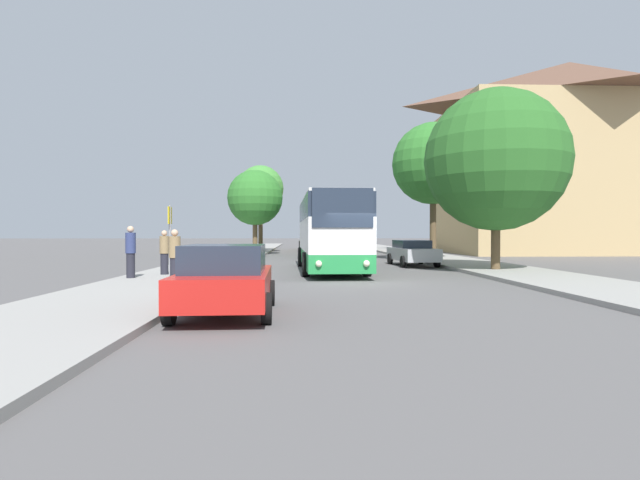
{
  "coord_description": "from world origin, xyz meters",
  "views": [
    {
      "loc": [
        -2.23,
        -18.17,
        1.77
      ],
      "look_at": [
        -1.0,
        12.86,
        1.34
      ],
      "focal_mm": 28.0,
      "sensor_mm": 36.0,
      "label": 1
    }
  ],
  "objects": [
    {
      "name": "ground_plane",
      "position": [
        0.0,
        0.0,
        0.0
      ],
      "size": [
        300.0,
        300.0,
        0.0
      ],
      "primitive_type": "plane",
      "color": "#565454",
      "rests_on": "ground"
    },
    {
      "name": "sidewalk_left",
      "position": [
        -7.0,
        0.0,
        0.07
      ],
      "size": [
        4.0,
        120.0,
        0.15
      ],
      "primitive_type": "cube",
      "color": "gray",
      "rests_on": "ground_plane"
    },
    {
      "name": "sidewalk_right",
      "position": [
        7.0,
        0.0,
        0.07
      ],
      "size": [
        4.0,
        120.0,
        0.15
      ],
      "primitive_type": "cube",
      "color": "gray",
      "rests_on": "ground_plane"
    },
    {
      "name": "building_right_background",
      "position": [
        21.7,
        25.42,
        8.49
      ],
      "size": [
        21.23,
        13.68,
        16.99
      ],
      "color": "tan",
      "rests_on": "ground_plane"
    },
    {
      "name": "bus_front",
      "position": [
        -0.85,
        5.2,
        1.83
      ],
      "size": [
        3.02,
        10.82,
        3.44
      ],
      "rotation": [
        0.0,
        0.0,
        0.03
      ],
      "color": "#238942",
      "rests_on": "ground_plane"
    },
    {
      "name": "bus_middle",
      "position": [
        -0.96,
        18.79,
        1.77
      ],
      "size": [
        2.75,
        10.39,
        3.3
      ],
      "rotation": [
        0.0,
        0.0,
        0.0
      ],
      "color": "silver",
      "rests_on": "ground_plane"
    },
    {
      "name": "bus_rear",
      "position": [
        -0.93,
        33.15,
        1.81
      ],
      "size": [
        2.89,
        10.7,
        3.4
      ],
      "rotation": [
        0.0,
        0.0,
        -0.02
      ],
      "color": "#2D2D2D",
      "rests_on": "ground_plane"
    },
    {
      "name": "parked_car_left_curb",
      "position": [
        -3.85,
        -7.31,
        0.78
      ],
      "size": [
        2.15,
        4.15,
        1.52
      ],
      "rotation": [
        0.0,
        0.0,
        0.03
      ],
      "color": "red",
      "rests_on": "ground_plane"
    },
    {
      "name": "parked_car_right_near",
      "position": [
        3.83,
        8.58,
        0.74
      ],
      "size": [
        2.16,
        4.72,
        1.39
      ],
      "rotation": [
        0.0,
        0.0,
        3.19
      ],
      "color": "#B7B7BC",
      "rests_on": "ground_plane"
    },
    {
      "name": "bus_stop_sign",
      "position": [
        -6.77,
        -0.63,
        1.75
      ],
      "size": [
        0.08,
        0.45,
        2.59
      ],
      "color": "gray",
      "rests_on": "sidewalk_left"
    },
    {
      "name": "pedestrian_waiting_near",
      "position": [
        -7.56,
        1.57,
        1.02
      ],
      "size": [
        0.36,
        0.36,
        1.73
      ],
      "rotation": [
        0.0,
        0.0,
        0.83
      ],
      "color": "#23232D",
      "rests_on": "sidewalk_left"
    },
    {
      "name": "pedestrian_waiting_far",
      "position": [
        -6.25,
        -2.05,
        1.03
      ],
      "size": [
        0.36,
        0.36,
        1.74
      ],
      "rotation": [
        0.0,
        0.0,
        5.18
      ],
      "color": "#23232D",
      "rests_on": "sidewalk_left"
    },
    {
      "name": "pedestrian_walking_back",
      "position": [
        -8.36,
        0.07,
        1.11
      ],
      "size": [
        0.36,
        0.36,
        1.88
      ],
      "rotation": [
        0.0,
        0.0,
        1.34
      ],
      "color": "#23232D",
      "rests_on": "sidewalk_left"
    },
    {
      "name": "tree_left_near",
      "position": [
        -5.92,
        22.6,
        4.64
      ],
      "size": [
        4.5,
        4.5,
        6.76
      ],
      "color": "brown",
      "rests_on": "sidewalk_left"
    },
    {
      "name": "tree_left_far",
      "position": [
        -5.86,
        27.45,
        5.81
      ],
      "size": [
        4.2,
        4.2,
        7.79
      ],
      "color": "brown",
      "rests_on": "sidewalk_left"
    },
    {
      "name": "tree_right_near",
      "position": [
        6.14,
        12.96,
        6.14
      ],
      "size": [
        5.15,
        5.15,
        8.58
      ],
      "color": "brown",
      "rests_on": "sidewalk_right"
    },
    {
      "name": "tree_right_mid",
      "position": [
        6.55,
        3.88,
        5.04
      ],
      "size": [
        6.35,
        6.35,
        8.07
      ],
      "color": "brown",
      "rests_on": "sidewalk_right"
    }
  ]
}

